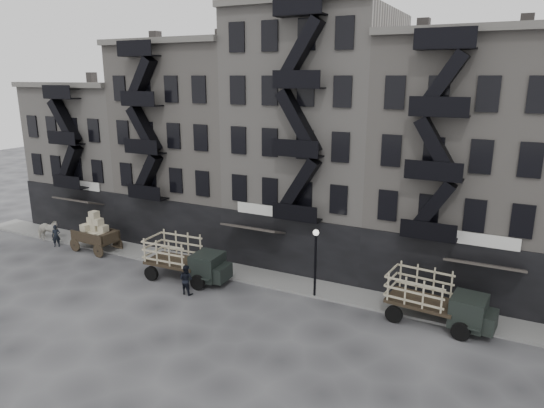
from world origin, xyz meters
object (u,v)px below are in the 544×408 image
at_px(horse, 48,230).
at_px(pedestrian_mid, 186,280).
at_px(stake_truck_east, 437,297).
at_px(wagon, 94,229).
at_px(pedestrian_west, 56,236).
at_px(stake_truck_west, 185,256).

xyz_separation_m(horse, pedestrian_mid, (15.85, -2.94, 0.03)).
bearing_deg(horse, stake_truck_east, -105.82).
bearing_deg(stake_truck_east, wagon, -174.35).
bearing_deg(pedestrian_west, pedestrian_mid, -49.32).
distance_m(horse, wagon, 5.16).
height_order(stake_truck_west, pedestrian_west, stake_truck_west).
xyz_separation_m(horse, wagon, (5.09, 0.08, 0.84)).
distance_m(wagon, pedestrian_mid, 11.21).
bearing_deg(pedestrian_west, stake_truck_west, -42.55).
bearing_deg(pedestrian_mid, pedestrian_west, -7.27).
height_order(horse, stake_truck_west, stake_truck_west).
bearing_deg(pedestrian_mid, wagon, -13.65).
relative_size(wagon, pedestrian_mid, 1.99).
height_order(stake_truck_west, stake_truck_east, stake_truck_west).
height_order(horse, pedestrian_west, horse).
xyz_separation_m(wagon, stake_truck_east, (24.88, -0.01, -0.16)).
relative_size(stake_truck_west, pedestrian_west, 3.33).
relative_size(horse, stake_truck_east, 0.37).
distance_m(stake_truck_west, pedestrian_west, 12.84).
xyz_separation_m(wagon, stake_truck_west, (9.43, -1.28, -0.12)).
distance_m(stake_truck_east, pedestrian_mid, 14.45).
bearing_deg(pedestrian_mid, horse, -8.46).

